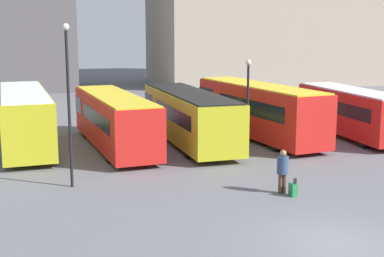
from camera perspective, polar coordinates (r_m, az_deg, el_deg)
name	(u,v)px	position (r m, az deg, el deg)	size (l,w,h in m)	color
ground_plane	(336,244)	(17.05, 15.16, -11.77)	(160.00, 160.00, 0.00)	slate
bus_0	(24,116)	(30.86, -17.48, 1.27)	(3.30, 11.46, 3.15)	gold
bus_1	(114,119)	(29.60, -8.34, 1.04)	(3.51, 11.10, 2.93)	red
bus_2	(188,115)	(30.41, -0.39, 1.43)	(2.98, 11.39, 2.95)	gold
bus_3	(257,109)	(32.28, 6.96, 2.12)	(4.06, 11.83, 3.22)	red
bus_4	(351,111)	(33.69, 16.59, 1.80)	(2.57, 9.62, 2.89)	red
traveler	(283,168)	(21.30, 9.65, -4.14)	(0.46, 0.46, 1.76)	#4C3828
suitcase	(293,189)	(21.23, 10.74, -6.41)	(0.24, 0.38, 0.75)	#28844C
lamp_post_0	(248,99)	(27.04, 5.97, 3.12)	(0.28, 0.28, 4.93)	black
lamp_post_1	(68,94)	(21.96, -13.04, 3.57)	(0.28, 0.28, 6.62)	black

